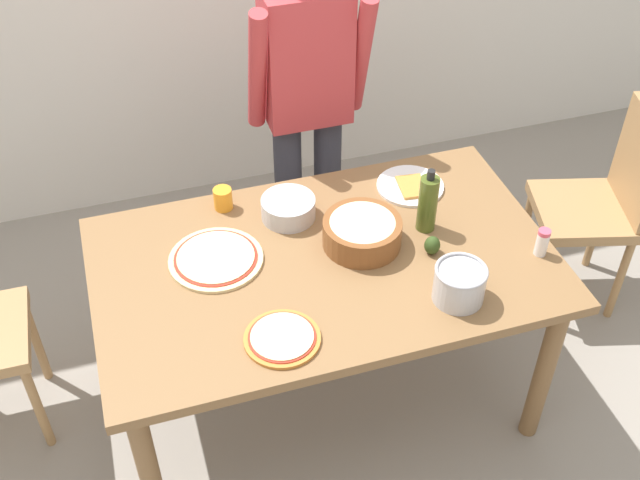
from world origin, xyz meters
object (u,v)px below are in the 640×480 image
(pizza_cooked_on_tray, at_px, (282,338))
(salt_shaker, at_px, (542,242))
(chair_wooden_right, at_px, (603,199))
(mixing_bowl_steel, at_px, (288,208))
(person_cook, at_px, (307,99))
(popcorn_bowl, at_px, (362,230))
(avocado, at_px, (432,245))
(olive_oil_bottle, at_px, (428,203))
(steel_pot, at_px, (460,283))
(plate_with_slice, at_px, (411,186))
(pizza_raw_on_board, at_px, (216,259))
(cup_orange, at_px, (223,199))
(dining_table, at_px, (324,279))

(pizza_cooked_on_tray, xyz_separation_m, salt_shaker, (0.97, 0.12, 0.04))
(chair_wooden_right, bearing_deg, mixing_bowl_steel, 178.87)
(person_cook, bearing_deg, popcorn_bowl, -91.00)
(person_cook, height_order, avocado, person_cook)
(person_cook, relative_size, pizza_cooked_on_tray, 6.66)
(olive_oil_bottle, bearing_deg, chair_wooden_right, 11.10)
(steel_pot, relative_size, avocado, 2.48)
(mixing_bowl_steel, bearing_deg, popcorn_bowl, -46.73)
(olive_oil_bottle, bearing_deg, mixing_bowl_steel, 155.72)
(steel_pot, bearing_deg, plate_with_slice, 82.54)
(pizza_raw_on_board, bearing_deg, plate_with_slice, 12.95)
(mixing_bowl_steel, distance_m, steel_pot, 0.71)
(steel_pot, distance_m, salt_shaker, 0.38)
(pizza_cooked_on_tray, relative_size, olive_oil_bottle, 0.95)
(mixing_bowl_steel, distance_m, cup_orange, 0.25)
(popcorn_bowl, bearing_deg, person_cook, 89.00)
(dining_table, height_order, steel_pot, steel_pot)
(pizza_cooked_on_tray, height_order, olive_oil_bottle, olive_oil_bottle)
(pizza_cooked_on_tray, xyz_separation_m, popcorn_bowl, (0.39, 0.36, 0.05))
(person_cook, distance_m, pizza_cooked_on_tray, 1.15)
(person_cook, distance_m, popcorn_bowl, 0.72)
(dining_table, height_order, plate_with_slice, plate_with_slice)
(salt_shaker, bearing_deg, mixing_bowl_steel, 149.85)
(steel_pot, xyz_separation_m, cup_orange, (-0.64, 0.69, -0.02))
(pizza_cooked_on_tray, bearing_deg, olive_oil_bottle, 30.00)
(dining_table, bearing_deg, mixing_bowl_steel, 101.85)
(mixing_bowl_steel, bearing_deg, person_cook, 65.85)
(dining_table, height_order, cup_orange, cup_orange)
(cup_orange, relative_size, salt_shaker, 0.80)
(pizza_raw_on_board, distance_m, cup_orange, 0.29)
(pizza_cooked_on_tray, distance_m, avocado, 0.65)
(popcorn_bowl, relative_size, avocado, 4.00)
(chair_wooden_right, xyz_separation_m, cup_orange, (-1.59, 0.15, 0.26))
(pizza_raw_on_board, distance_m, olive_oil_bottle, 0.77)
(person_cook, xyz_separation_m, popcorn_bowl, (-0.01, -0.71, -0.12))
(popcorn_bowl, height_order, olive_oil_bottle, olive_oil_bottle)
(chair_wooden_right, xyz_separation_m, plate_with_slice, (-0.88, 0.06, 0.23))
(chair_wooden_right, bearing_deg, pizza_cooked_on_tray, -160.56)
(avocado, bearing_deg, olive_oil_bottle, 76.30)
(mixing_bowl_steel, bearing_deg, cup_orange, 150.34)
(plate_with_slice, bearing_deg, pizza_raw_on_board, -167.05)
(dining_table, xyz_separation_m, popcorn_bowl, (0.15, 0.04, 0.15))
(avocado, bearing_deg, salt_shaker, -17.94)
(pizza_cooked_on_tray, bearing_deg, pizza_raw_on_board, 106.40)
(avocado, bearing_deg, plate_with_slice, 78.98)
(pizza_cooked_on_tray, relative_size, cup_orange, 2.86)
(pizza_raw_on_board, bearing_deg, pizza_cooked_on_tray, -73.60)
(person_cook, xyz_separation_m, steel_pot, (0.20, -1.06, -0.11))
(popcorn_bowl, bearing_deg, plate_with_slice, 40.83)
(dining_table, relative_size, plate_with_slice, 6.15)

